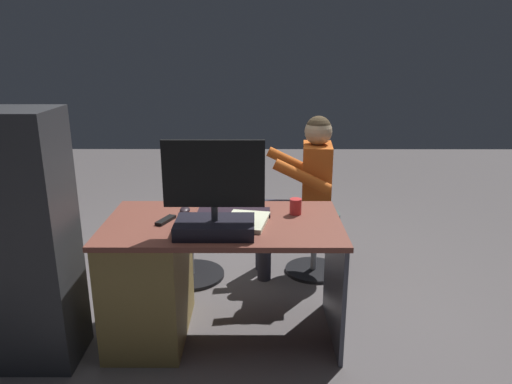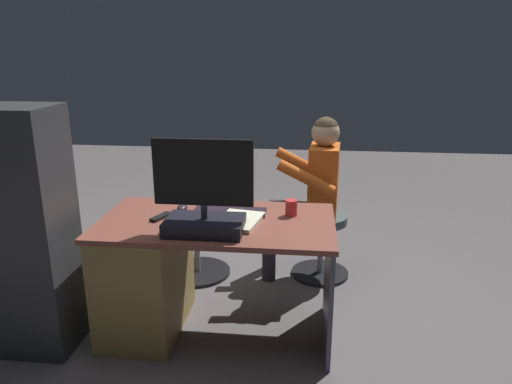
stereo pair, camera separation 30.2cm
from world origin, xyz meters
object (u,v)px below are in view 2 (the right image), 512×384
object	(u,v)px
desk	(162,270)
keyboard	(230,212)
computer_mouse	(182,208)
monitor	(204,205)
person	(311,185)
cup	(291,208)
visitor_chair	(321,239)
tv_remote	(161,217)
office_chair_teddy	(197,241)
teddy_bear	(195,193)

from	to	relation	value
desk	keyboard	xyz separation A→B (m)	(-0.39, -0.12, 0.34)
computer_mouse	monitor	bearing A→B (deg)	122.64
keyboard	person	bearing A→B (deg)	-124.66
cup	computer_mouse	bearing A→B (deg)	-1.31
computer_mouse	visitor_chair	world-z (taller)	computer_mouse
monitor	person	bearing A→B (deg)	-119.49
tv_remote	office_chair_teddy	world-z (taller)	tv_remote
desk	cup	xyz separation A→B (m)	(-0.75, -0.12, 0.37)
office_chair_teddy	visitor_chair	bearing A→B (deg)	-174.99
tv_remote	teddy_bear	size ratio (longest dim) A/B	0.44
keyboard	computer_mouse	world-z (taller)	computer_mouse
monitor	visitor_chair	distance (m)	1.32
office_chair_teddy	teddy_bear	size ratio (longest dim) A/B	1.42
monitor	keyboard	xyz separation A→B (m)	(-0.08, -0.30, -0.14)
monitor	computer_mouse	world-z (taller)	monitor
teddy_bear	tv_remote	bearing A→B (deg)	88.52
visitor_chair	person	xyz separation A→B (m)	(0.09, 0.01, 0.42)
desk	teddy_bear	bearing A→B (deg)	-92.76
desk	person	bearing A→B (deg)	-137.04
desk	monitor	world-z (taller)	monitor
keyboard	person	world-z (taller)	person
cup	visitor_chair	distance (m)	0.86
monitor	visitor_chair	world-z (taller)	monitor
teddy_bear	visitor_chair	distance (m)	0.98
visitor_chair	person	distance (m)	0.43
monitor	person	xyz separation A→B (m)	(-0.56, -0.99, -0.16)
cup	teddy_bear	bearing A→B (deg)	-41.12
computer_mouse	teddy_bear	xyz separation A→B (m)	(0.07, -0.61, -0.10)
monitor	computer_mouse	bearing A→B (deg)	-57.36
keyboard	cup	bearing A→B (deg)	-179.68
teddy_bear	office_chair_teddy	bearing A→B (deg)	90.00
keyboard	office_chair_teddy	xyz separation A→B (m)	(0.36, -0.61, -0.46)
computer_mouse	tv_remote	size ratio (longest dim) A/B	0.64
computer_mouse	visitor_chair	bearing A→B (deg)	-141.47
keyboard	tv_remote	size ratio (longest dim) A/B	2.80
tv_remote	teddy_bear	bearing A→B (deg)	-68.81
desk	office_chair_teddy	xyz separation A→B (m)	(-0.04, -0.73, -0.12)
cup	teddy_bear	size ratio (longest dim) A/B	0.27
monitor	teddy_bear	distance (m)	0.99
monitor	office_chair_teddy	xyz separation A→B (m)	(0.27, -0.91, -0.60)
office_chair_teddy	visitor_chair	world-z (taller)	same
tv_remote	person	xyz separation A→B (m)	(-0.85, -0.81, -0.02)
computer_mouse	keyboard	bearing A→B (deg)	176.69
keyboard	desk	bearing A→B (deg)	17.11
desk	office_chair_teddy	world-z (taller)	desk
desk	visitor_chair	size ratio (longest dim) A/B	2.78
cup	keyboard	bearing A→B (deg)	0.32
monitor	desk	bearing A→B (deg)	-30.52
monitor	office_chair_teddy	world-z (taller)	monitor
computer_mouse	cup	xyz separation A→B (m)	(-0.65, 0.01, 0.03)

